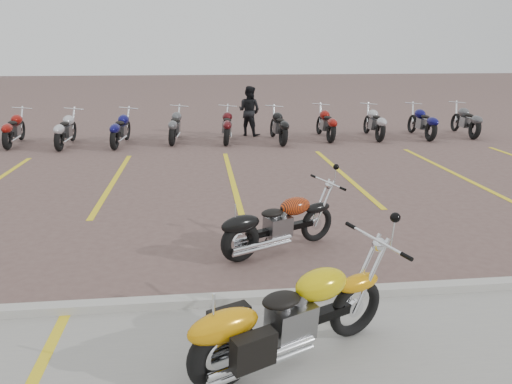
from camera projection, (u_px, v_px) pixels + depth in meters
ground at (249, 241)px, 7.89m from camera, size 100.00×100.00×0.00m
curb at (265, 298)px, 5.97m from camera, size 60.00×0.18×0.12m
parking_stripes at (232, 177)px, 11.71m from camera, size 38.00×5.50×0.01m
yellow_cruiser at (288, 320)px, 4.73m from camera, size 2.07×1.07×0.92m
flame_cruiser at (277, 226)px, 7.35m from camera, size 1.83×0.97×0.81m
person_b at (249, 111)px, 17.09m from camera, size 1.04×0.99×1.69m
bg_bike_row at (226, 125)px, 16.06m from camera, size 17.20×2.02×1.10m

